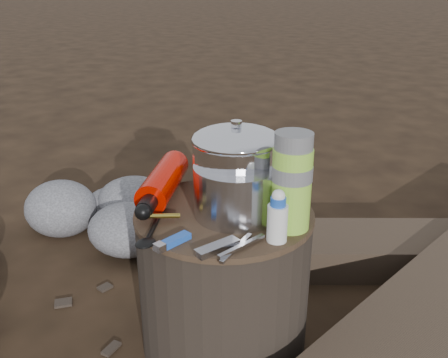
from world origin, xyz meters
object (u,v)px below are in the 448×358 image
Objects in this scene: travel_mug at (287,180)px; stump at (224,281)px; camping_pot at (236,167)px; thermos at (292,182)px; fuel_bottle at (163,181)px.

stump is at bearing -120.99° from travel_mug.
camping_pot is at bearing -127.22° from travel_mug.
thermos is (0.16, -0.02, 0.01)m from camping_pot.
camping_pot is 0.14m from travel_mug.
travel_mug reaches higher than stump.
stump is at bearing -23.27° from fuel_bottle.
stump is 0.30m from fuel_bottle.
travel_mug reaches higher than fuel_bottle.
camping_pot is 0.21m from fuel_bottle.
stump is 2.08× the size of camping_pot.
camping_pot is at bearing -11.64° from fuel_bottle.
thermos is 2.02× the size of travel_mug.
camping_pot is (0.01, 0.04, 0.30)m from stump.
fuel_bottle reaches higher than stump.
travel_mug is at bearing 59.01° from stump.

